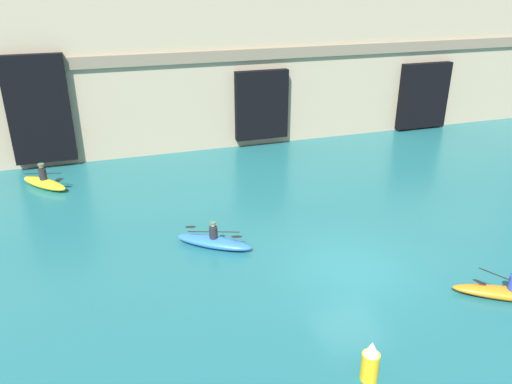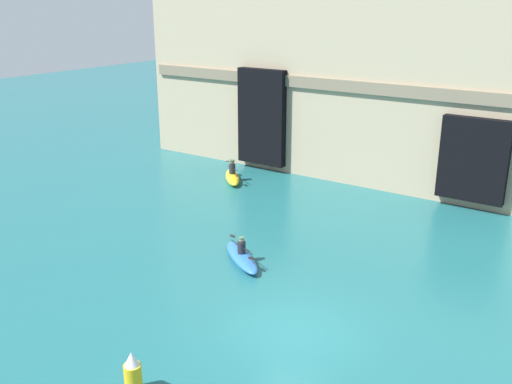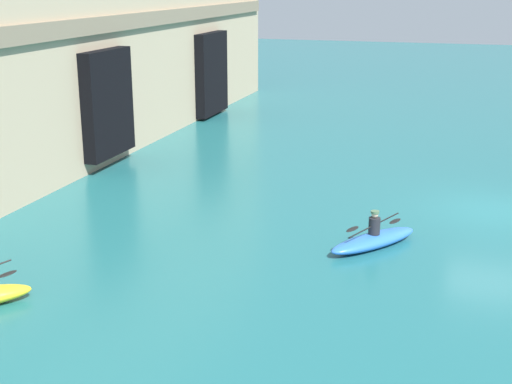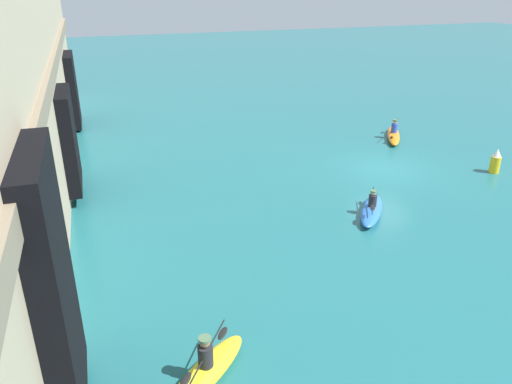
% 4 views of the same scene
% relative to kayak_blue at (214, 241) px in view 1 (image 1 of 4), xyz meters
% --- Properties ---
extents(ground_plane, '(120.00, 120.00, 0.00)m').
position_rel_kayak_blue_xyz_m(ground_plane, '(4.17, -3.13, -0.22)').
color(ground_plane, '#1E6066').
extents(cliff_bluff, '(40.16, 7.62, 13.54)m').
position_rel_kayak_blue_xyz_m(cliff_bluff, '(5.41, 14.60, 6.51)').
color(cliff_bluff, tan).
rests_on(cliff_bluff, ground).
extents(kayak_blue, '(2.85, 2.37, 1.02)m').
position_rel_kayak_blue_xyz_m(kayak_blue, '(0.00, 0.00, 0.00)').
color(kayak_blue, blue).
rests_on(kayak_blue, ground).
extents(kayak_orange, '(3.40, 2.35, 1.10)m').
position_rel_kayak_blue_xyz_m(kayak_orange, '(8.15, -6.12, 0.01)').
color(kayak_orange, orange).
rests_on(kayak_orange, ground).
extents(kayak_yellow, '(2.42, 2.60, 1.22)m').
position_rel_kayak_blue_xyz_m(kayak_yellow, '(-6.37, 7.99, 0.05)').
color(kayak_yellow, yellow).
rests_on(kayak_yellow, ground).
extents(marker_buoy, '(0.46, 0.46, 1.17)m').
position_rel_kayak_blue_xyz_m(marker_buoy, '(2.15, -7.73, 0.32)').
color(marker_buoy, yellow).
rests_on(marker_buoy, ground).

